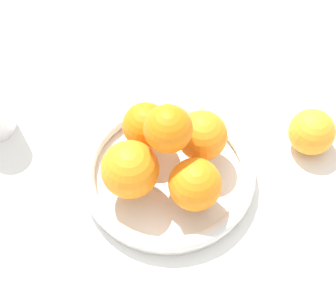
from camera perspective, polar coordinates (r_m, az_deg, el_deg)
ground_plane at (r=0.86m, az=-0.00°, el=-3.82°), size 4.00×4.00×0.00m
fruit_bowl at (r=0.84m, az=-0.00°, el=-3.19°), size 0.26×0.26×0.04m
orange_pile at (r=0.79m, az=-0.16°, el=-1.00°), size 0.18×0.19×0.13m
stray_orange at (r=0.89m, az=14.39°, el=1.00°), size 0.07×0.07×0.07m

